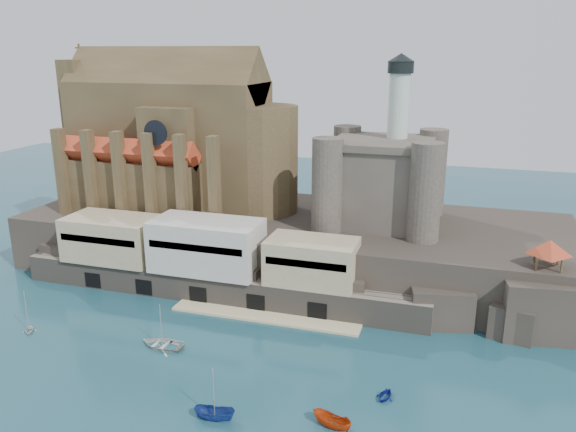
% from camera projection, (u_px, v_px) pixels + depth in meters
% --- Properties ---
extents(ground, '(300.00, 300.00, 0.00)m').
position_uv_depth(ground, '(202.00, 377.00, 70.92)').
color(ground, '#17404C').
rests_on(ground, ground).
extents(promontory, '(100.00, 36.00, 10.00)m').
position_uv_depth(promontory, '(291.00, 243.00, 105.63)').
color(promontory, black).
rests_on(promontory, ground).
extents(quay, '(70.00, 12.00, 13.05)m').
position_uv_depth(quay, '(205.00, 261.00, 93.22)').
color(quay, '#6B6256').
rests_on(quay, ground).
extents(church, '(47.00, 25.93, 30.51)m').
position_uv_depth(church, '(178.00, 144.00, 109.83)').
color(church, '#463720').
rests_on(church, promontory).
extents(castle_keep, '(21.20, 21.20, 29.30)m').
position_uv_depth(castle_keep, '(383.00, 177.00, 98.77)').
color(castle_keep, '#453F36').
rests_on(castle_keep, promontory).
extents(rock_outcrop, '(14.50, 10.50, 8.70)m').
position_uv_depth(rock_outcrop, '(542.00, 306.00, 81.49)').
color(rock_outcrop, black).
rests_on(rock_outcrop, ground).
extents(pavilion, '(6.40, 6.40, 5.40)m').
position_uv_depth(pavilion, '(549.00, 249.00, 79.17)').
color(pavilion, '#463720').
rests_on(pavilion, rock_outcrop).
extents(boat_2, '(2.01, 1.96, 4.82)m').
position_uv_depth(boat_2, '(215.00, 419.00, 62.95)').
color(boat_2, navy).
rests_on(boat_2, ground).
extents(boat_4, '(2.70, 2.42, 2.67)m').
position_uv_depth(boat_4, '(30.00, 332.00, 82.45)').
color(boat_4, silver).
rests_on(boat_4, ground).
extents(boat_5, '(2.15, 2.11, 4.63)m').
position_uv_depth(boat_5, '(331.00, 426.00, 61.67)').
color(boat_5, '#BC3B0B').
rests_on(boat_5, ground).
extents(boat_6, '(1.65, 4.58, 6.29)m').
position_uv_depth(boat_6, '(162.00, 346.00, 78.36)').
color(boat_6, beige).
rests_on(boat_6, ground).
extents(boat_7, '(2.96, 2.28, 3.02)m').
position_uv_depth(boat_7, '(385.00, 398.00, 66.71)').
color(boat_7, navy).
rests_on(boat_7, ground).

